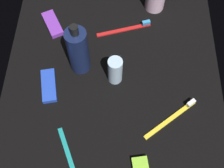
{
  "coord_description": "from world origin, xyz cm",
  "views": [
    {
      "loc": [
        36.48,
        1.19,
        74.5
      ],
      "look_at": [
        0.0,
        0.0,
        3.0
      ],
      "focal_mm": 45.6,
      "sensor_mm": 36.0,
      "label": 1
    }
  ],
  "objects_px": {
    "lotion_bottle": "(78,51)",
    "toothbrush_teal": "(71,163)",
    "toothbrush_red": "(127,28)",
    "toothbrush_yellow": "(173,117)",
    "snack_bar_purple": "(53,24)",
    "deodorant_stick": "(115,70)",
    "snack_bar_blue": "(49,86)"
  },
  "relations": [
    {
      "from": "deodorant_stick",
      "to": "toothbrush_teal",
      "type": "height_order",
      "value": "deodorant_stick"
    },
    {
      "from": "toothbrush_yellow",
      "to": "toothbrush_red",
      "type": "xyz_separation_m",
      "value": [
        -0.3,
        -0.13,
        0.0
      ]
    },
    {
      "from": "snack_bar_blue",
      "to": "toothbrush_yellow",
      "type": "bearing_deg",
      "value": 65.89
    },
    {
      "from": "deodorant_stick",
      "to": "toothbrush_teal",
      "type": "xyz_separation_m",
      "value": [
        0.25,
        -0.11,
        -0.04
      ]
    },
    {
      "from": "lotion_bottle",
      "to": "snack_bar_purple",
      "type": "bearing_deg",
      "value": -145.3
    },
    {
      "from": "toothbrush_red",
      "to": "snack_bar_purple",
      "type": "xyz_separation_m",
      "value": [
        -0.01,
        -0.24,
        0.0
      ]
    },
    {
      "from": "toothbrush_yellow",
      "to": "deodorant_stick",
      "type": "bearing_deg",
      "value": -125.61
    },
    {
      "from": "deodorant_stick",
      "to": "toothbrush_yellow",
      "type": "height_order",
      "value": "deodorant_stick"
    },
    {
      "from": "lotion_bottle",
      "to": "toothbrush_teal",
      "type": "bearing_deg",
      "value": -0.18
    },
    {
      "from": "deodorant_stick",
      "to": "toothbrush_red",
      "type": "relative_size",
      "value": 0.54
    },
    {
      "from": "deodorant_stick",
      "to": "toothbrush_yellow",
      "type": "distance_m",
      "value": 0.21
    },
    {
      "from": "lotion_bottle",
      "to": "deodorant_stick",
      "type": "bearing_deg",
      "value": 69.15
    },
    {
      "from": "toothbrush_teal",
      "to": "toothbrush_yellow",
      "type": "bearing_deg",
      "value": 116.68
    },
    {
      "from": "lotion_bottle",
      "to": "deodorant_stick",
      "type": "distance_m",
      "value": 0.12
    },
    {
      "from": "toothbrush_red",
      "to": "toothbrush_teal",
      "type": "xyz_separation_m",
      "value": [
        0.44,
        -0.14,
        0.0
      ]
    },
    {
      "from": "lotion_bottle",
      "to": "snack_bar_purple",
      "type": "distance_m",
      "value": 0.2
    },
    {
      "from": "toothbrush_red",
      "to": "snack_bar_purple",
      "type": "bearing_deg",
      "value": -92.15
    },
    {
      "from": "lotion_bottle",
      "to": "toothbrush_red",
      "type": "xyz_separation_m",
      "value": [
        -0.14,
        0.14,
        -0.08
      ]
    },
    {
      "from": "snack_bar_purple",
      "to": "snack_bar_blue",
      "type": "xyz_separation_m",
      "value": [
        0.23,
        0.02,
        0.0
      ]
    },
    {
      "from": "toothbrush_yellow",
      "to": "snack_bar_blue",
      "type": "xyz_separation_m",
      "value": [
        -0.08,
        -0.36,
        0.0
      ]
    },
    {
      "from": "lotion_bottle",
      "to": "snack_bar_blue",
      "type": "bearing_deg",
      "value": -48.82
    },
    {
      "from": "toothbrush_yellow",
      "to": "lotion_bottle",
      "type": "bearing_deg",
      "value": -120.37
    },
    {
      "from": "toothbrush_yellow",
      "to": "toothbrush_teal",
      "type": "distance_m",
      "value": 0.3
    },
    {
      "from": "deodorant_stick",
      "to": "toothbrush_teal",
      "type": "relative_size",
      "value": 0.55
    },
    {
      "from": "deodorant_stick",
      "to": "toothbrush_red",
      "type": "height_order",
      "value": "deodorant_stick"
    },
    {
      "from": "snack_bar_blue",
      "to": "snack_bar_purple",
      "type": "bearing_deg",
      "value": 173.37
    },
    {
      "from": "deodorant_stick",
      "to": "snack_bar_blue",
      "type": "distance_m",
      "value": 0.2
    },
    {
      "from": "deodorant_stick",
      "to": "snack_bar_blue",
      "type": "xyz_separation_m",
      "value": [
        0.04,
        -0.19,
        -0.04
      ]
    },
    {
      "from": "toothbrush_red",
      "to": "snack_bar_purple",
      "type": "height_order",
      "value": "toothbrush_red"
    },
    {
      "from": "snack_bar_blue",
      "to": "deodorant_stick",
      "type": "bearing_deg",
      "value": 89.52
    },
    {
      "from": "lotion_bottle",
      "to": "snack_bar_blue",
      "type": "height_order",
      "value": "lotion_bottle"
    },
    {
      "from": "lotion_bottle",
      "to": "toothbrush_teal",
      "type": "height_order",
      "value": "lotion_bottle"
    }
  ]
}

